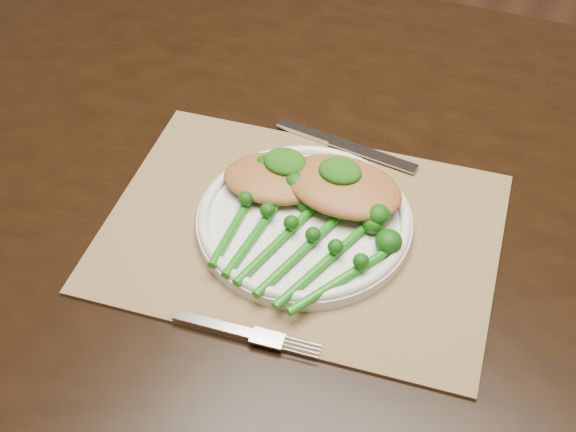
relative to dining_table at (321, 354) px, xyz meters
The scene contains 10 objects.
dining_table is the anchor object (origin of this frame).
placemat 0.39m from the dining_table, 83.53° to the right, with size 0.44×0.32×0.00m, color olive.
dinner_plate 0.40m from the dining_table, 83.15° to the right, with size 0.24×0.24×0.02m.
knife 0.39m from the dining_table, 113.37° to the left, with size 0.19×0.02×0.01m.
fork 0.46m from the dining_table, 81.40° to the right, with size 0.16×0.04×0.00m.
chicken_fillet_left 0.41m from the dining_table, 124.75° to the right, with size 0.13×0.09×0.03m, color #9E642E.
chicken_fillet_right 0.41m from the dining_table, 50.11° to the right, with size 0.14×0.10×0.03m, color #9E642E.
pesto_dollop_left 0.42m from the dining_table, 130.89° to the right, with size 0.05×0.04×0.02m, color #114109.
pesto_dollop_right 0.43m from the dining_table, 52.27° to the right, with size 0.05×0.04×0.02m, color #114109.
broccolini_bundle 0.42m from the dining_table, 82.40° to the right, with size 0.19×0.21×0.04m.
Camera 1 is at (0.15, -0.75, 1.42)m, focal length 50.00 mm.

